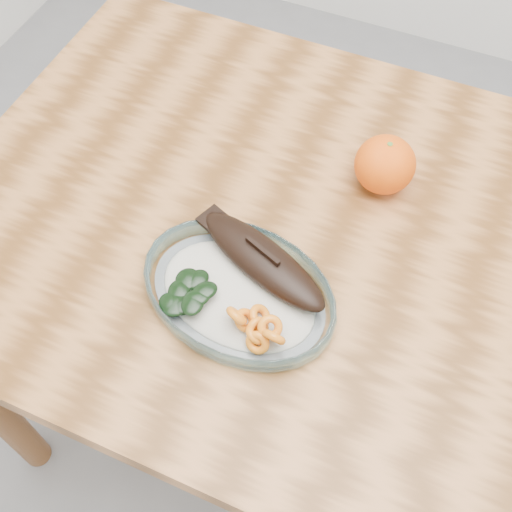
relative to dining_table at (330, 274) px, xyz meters
The scene contains 5 objects.
ground 0.65m from the dining_table, ahead, with size 3.00×3.00×0.00m, color slate.
dining_table is the anchor object (origin of this frame).
plated_meal 0.21m from the dining_table, 121.77° to the right, with size 0.57×0.57×0.08m.
orange_left 0.19m from the dining_table, 77.27° to the left, with size 0.09×0.09×0.09m, color #E54304.
orange_right 0.20m from the dining_table, 78.18° to the left, with size 0.08×0.08×0.08m, color #E54304.
Camera 1 is at (0.11, -0.54, 1.52)m, focal length 45.00 mm.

